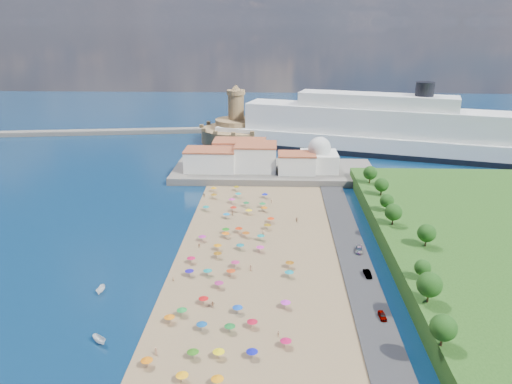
{
  "coord_description": "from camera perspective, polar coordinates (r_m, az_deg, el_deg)",
  "views": [
    {
      "loc": [
        10.97,
        -143.11,
        65.46
      ],
      "look_at": [
        4.0,
        25.0,
        8.0
      ],
      "focal_mm": 35.0,
      "sensor_mm": 36.0,
      "label": 1
    }
  ],
  "objects": [
    {
      "name": "jetty",
      "position": [
        260.21,
        -2.77,
        4.54
      ],
      "size": [
        18.0,
        70.0,
        2.4
      ],
      "primitive_type": "cube",
      "color": "#59544C",
      "rests_on": "ground"
    },
    {
      "name": "terrace",
      "position": [
        225.37,
        2.03,
        2.36
      ],
      "size": [
        90.0,
        36.0,
        3.0
      ],
      "primitive_type": "cube",
      "color": "#59544C",
      "rests_on": "ground"
    },
    {
      "name": "breakwater",
      "position": [
        326.24,
        -19.57,
        6.43
      ],
      "size": [
        199.03,
        34.77,
        2.6
      ],
      "primitive_type": "cube",
      "rotation": [
        0.0,
        0.0,
        0.14
      ],
      "color": "#59544C",
      "rests_on": "ground"
    },
    {
      "name": "beach_parasols",
      "position": [
        147.32,
        -2.69,
        -6.62
      ],
      "size": [
        32.0,
        117.8,
        2.2
      ],
      "color": "gray",
      "rests_on": "beach"
    },
    {
      "name": "waterfront_buildings",
      "position": [
        224.7,
        -1.28,
        4.0
      ],
      "size": [
        57.0,
        29.0,
        11.0
      ],
      "color": "silver",
      "rests_on": "terrace"
    },
    {
      "name": "beachgoers",
      "position": [
        153.84,
        -1.59,
        -5.87
      ],
      "size": [
        36.65,
        99.14,
        1.86
      ],
      "color": "tan",
      "rests_on": "beach"
    },
    {
      "name": "moored_boats",
      "position": [
        125.39,
        -17.39,
        -13.14
      ],
      "size": [
        9.91,
        24.97,
        1.66
      ],
      "color": "white",
      "rests_on": "ground"
    },
    {
      "name": "cruise_ship",
      "position": [
        269.67,
        13.41,
        6.72
      ],
      "size": [
        171.7,
        72.85,
        37.51
      ],
      "color": "black",
      "rests_on": "ground"
    },
    {
      "name": "parked_cars",
      "position": [
        140.79,
        12.49,
        -8.7
      ],
      "size": [
        2.8,
        39.63,
        1.44
      ],
      "color": "gray",
      "rests_on": "promenade"
    },
    {
      "name": "ground",
      "position": [
        157.75,
        -1.84,
        -5.67
      ],
      "size": [
        700.0,
        700.0,
        0.0
      ],
      "primitive_type": "plane",
      "color": "#071938",
      "rests_on": "ground"
    },
    {
      "name": "hillside_trees",
      "position": [
        150.31,
        16.27,
        -3.59
      ],
      "size": [
        14.84,
        108.67,
        7.28
      ],
      "color": "#382314",
      "rests_on": "hillside"
    },
    {
      "name": "domed_building",
      "position": [
        222.25,
        7.23,
        3.98
      ],
      "size": [
        16.0,
        16.0,
        15.0
      ],
      "color": "silver",
      "rests_on": "terrace"
    },
    {
      "name": "fortress",
      "position": [
        288.1,
        -2.27,
        7.07
      ],
      "size": [
        40.0,
        40.0,
        32.4
      ],
      "color": "#A78653",
      "rests_on": "ground"
    }
  ]
}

